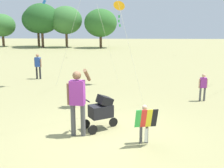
# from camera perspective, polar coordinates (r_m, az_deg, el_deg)

# --- Properties ---
(ground_plane) EXTENTS (120.00, 120.00, 0.00)m
(ground_plane) POSITION_cam_1_polar(r_m,az_deg,el_deg) (7.51, -2.10, -10.93)
(ground_plane) COLOR #938E5B
(treeline_distant) EXTENTS (19.25, 6.19, 6.20)m
(treeline_distant) POSITION_cam_1_polar(r_m,az_deg,el_deg) (40.06, -12.83, 13.16)
(treeline_distant) COLOR brown
(treeline_distant) RESTS_ON ground
(child_with_butterfly_kite) EXTENTS (0.58, 0.41, 1.03)m
(child_with_butterfly_kite) POSITION_cam_1_polar(r_m,az_deg,el_deg) (6.80, 7.07, -7.86)
(child_with_butterfly_kite) COLOR #4C4C51
(child_with_butterfly_kite) RESTS_ON ground
(person_adult_flyer) EXTENTS (0.62, 0.55, 1.90)m
(person_adult_flyer) POSITION_cam_1_polar(r_m,az_deg,el_deg) (7.18, -7.48, -2.88)
(person_adult_flyer) COLOR #4C4C51
(person_adult_flyer) RESTS_ON ground
(stroller) EXTENTS (1.08, 0.87, 1.03)m
(stroller) POSITION_cam_1_polar(r_m,az_deg,el_deg) (7.70, -2.31, -5.50)
(stroller) COLOR black
(stroller) RESTS_ON ground
(kite_orange_delta) EXTENTS (1.16, 3.07, 4.23)m
(kite_orange_delta) POSITION_cam_1_polar(r_m,az_deg,el_deg) (13.66, 1.52, 16.38)
(kite_orange_delta) COLOR #F4A319
(kite_orange_delta) RESTS_ON ground
(person_red_shirt) EXTENTS (0.36, 0.17, 1.13)m
(person_red_shirt) POSITION_cam_1_polar(r_m,az_deg,el_deg) (11.20, 19.10, -0.21)
(person_red_shirt) COLOR #4C4C51
(person_red_shirt) RESTS_ON ground
(person_sitting_far) EXTENTS (0.45, 0.27, 1.45)m
(person_sitting_far) POSITION_cam_1_polar(r_m,az_deg,el_deg) (15.72, -15.74, 4.15)
(person_sitting_far) COLOR #232328
(person_sitting_far) RESTS_ON ground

